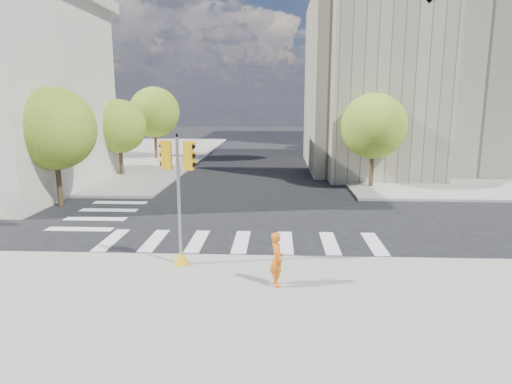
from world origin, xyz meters
TOP-DOWN VIEW (x-y plane):
  - ground at (0.00, 0.00)m, footprint 160.00×160.00m
  - sidewalk_near at (0.00, -11.00)m, footprint 30.00×14.00m
  - sidewalk_far_right at (20.00, 26.00)m, footprint 28.00×40.00m
  - sidewalk_far_left at (-20.00, 26.00)m, footprint 28.00×40.00m
  - civic_building at (15.59, 19.12)m, footprint 26.00×16.00m
  - office_tower at (22.00, 42.00)m, footprint 20.00×18.00m
  - tree_lw_near at (-10.50, 4.00)m, footprint 4.40×4.40m
  - tree_lw_mid at (-10.50, 14.00)m, footprint 4.00×4.00m
  - tree_lw_far at (-10.50, 24.00)m, footprint 4.80×4.80m
  - tree_re_near at (7.50, 10.00)m, footprint 4.20×4.20m
  - tree_re_mid at (7.50, 22.00)m, footprint 4.60×4.60m
  - tree_re_far at (7.50, 34.00)m, footprint 4.00×4.00m
  - lamp_near at (8.00, 14.00)m, footprint 0.35×0.18m
  - lamp_far at (8.00, 28.00)m, footprint 0.35×0.18m
  - traffic_signal at (-1.93, -5.07)m, footprint 1.08×0.56m
  - photographer at (1.36, -6.74)m, footprint 0.55×0.70m

SIDE VIEW (x-z plane):
  - ground at x=0.00m, z-range 0.00..0.00m
  - sidewalk_near at x=0.00m, z-range 0.00..0.15m
  - sidewalk_far_right at x=20.00m, z-range 0.00..0.15m
  - sidewalk_far_left at x=-20.00m, z-range 0.00..0.15m
  - photographer at x=1.36m, z-range 0.15..1.83m
  - traffic_signal at x=-1.93m, z-range -0.19..4.28m
  - tree_lw_mid at x=-10.50m, z-range 0.88..6.65m
  - tree_re_far at x=7.50m, z-range 0.93..6.80m
  - tree_re_near at x=7.50m, z-range 0.97..7.13m
  - tree_lw_near at x=-10.50m, z-range 1.00..7.41m
  - tree_re_mid at x=7.50m, z-range 1.02..7.68m
  - tree_lw_far at x=-10.50m, z-range 1.07..8.01m
  - lamp_near at x=8.00m, z-range 0.52..8.63m
  - lamp_far at x=8.00m, z-range 0.52..8.63m
  - civic_building at x=15.59m, z-range -2.43..16.96m
  - office_tower at x=22.00m, z-range 0.00..30.00m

